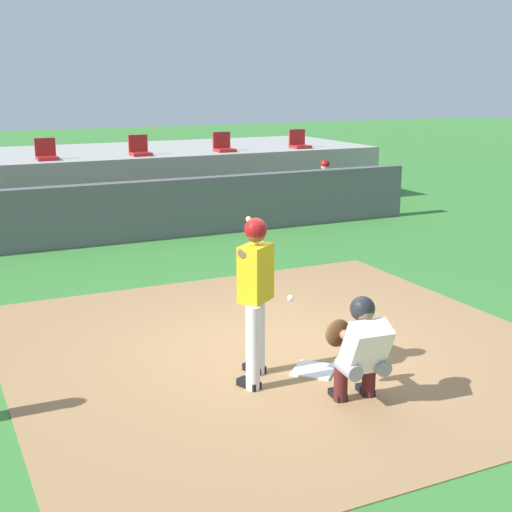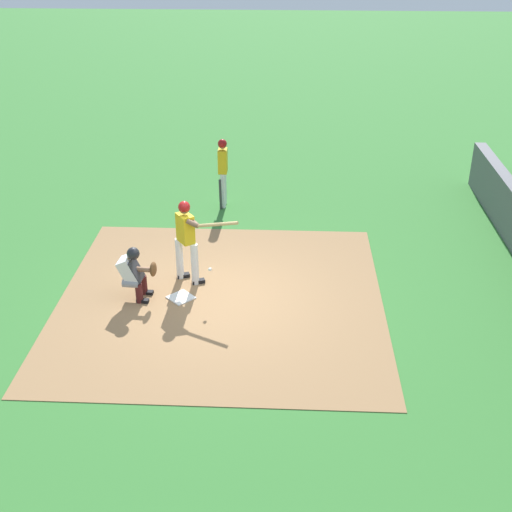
{
  "view_description": "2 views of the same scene",
  "coord_description": "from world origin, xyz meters",
  "px_view_note": "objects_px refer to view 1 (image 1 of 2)",
  "views": [
    {
      "loc": [
        -3.78,
        -7.2,
        3.19
      ],
      "look_at": [
        0.0,
        0.7,
        1.0
      ],
      "focal_mm": 49.98,
      "sensor_mm": 36.0,
      "label": 1
    },
    {
      "loc": [
        11.31,
        1.25,
        7.02
      ],
      "look_at": [
        0.0,
        0.7,
        1.0
      ],
      "focal_mm": 47.02,
      "sensor_mm": 36.0,
      "label": 2
    }
  ],
  "objects_px": {
    "home_plate": "(314,370)",
    "stadium_seat_2": "(46,154)",
    "batter_at_plate": "(256,289)",
    "catcher_crouched": "(360,346)",
    "dugout_player_1": "(327,186)",
    "stadium_seat_5": "(299,143)",
    "stadium_seat_4": "(223,146)",
    "stadium_seat_3": "(140,150)"
  },
  "relations": [
    {
      "from": "dugout_player_1",
      "to": "stadium_seat_2",
      "type": "relative_size",
      "value": 2.71
    },
    {
      "from": "catcher_crouched",
      "to": "stadium_seat_2",
      "type": "xyz_separation_m",
      "value": [
        -1.09,
        11.04,
        0.93
      ]
    },
    {
      "from": "home_plate",
      "to": "stadium_seat_4",
      "type": "height_order",
      "value": "stadium_seat_4"
    },
    {
      "from": "home_plate",
      "to": "dugout_player_1",
      "type": "xyz_separation_m",
      "value": [
        5.08,
        8.14,
        0.65
      ]
    },
    {
      "from": "home_plate",
      "to": "stadium_seat_2",
      "type": "height_order",
      "value": "stadium_seat_2"
    },
    {
      "from": "dugout_player_1",
      "to": "stadium_seat_4",
      "type": "xyz_separation_m",
      "value": [
        -1.83,
        2.03,
        0.86
      ]
    },
    {
      "from": "batter_at_plate",
      "to": "stadium_seat_2",
      "type": "distance_m",
      "value": 10.12
    },
    {
      "from": "stadium_seat_2",
      "to": "stadium_seat_4",
      "type": "xyz_separation_m",
      "value": [
        4.33,
        0.0,
        0.0
      ]
    },
    {
      "from": "catcher_crouched",
      "to": "stadium_seat_3",
      "type": "xyz_separation_m",
      "value": [
        1.07,
        11.04,
        0.93
      ]
    },
    {
      "from": "dugout_player_1",
      "to": "stadium_seat_4",
      "type": "relative_size",
      "value": 2.71
    },
    {
      "from": "catcher_crouched",
      "to": "stadium_seat_5",
      "type": "xyz_separation_m",
      "value": [
        5.41,
        11.04,
        0.93
      ]
    },
    {
      "from": "stadium_seat_2",
      "to": "batter_at_plate",
      "type": "bearing_deg",
      "value": -87.76
    },
    {
      "from": "batter_at_plate",
      "to": "dugout_player_1",
      "type": "bearing_deg",
      "value": 54.46
    },
    {
      "from": "dugout_player_1",
      "to": "stadium_seat_5",
      "type": "bearing_deg",
      "value": 80.49
    },
    {
      "from": "home_plate",
      "to": "stadium_seat_5",
      "type": "distance_m",
      "value": 11.63
    },
    {
      "from": "dugout_player_1",
      "to": "stadium_seat_2",
      "type": "height_order",
      "value": "stadium_seat_2"
    },
    {
      "from": "home_plate",
      "to": "stadium_seat_5",
      "type": "bearing_deg",
      "value": 61.98
    },
    {
      "from": "catcher_crouched",
      "to": "stadium_seat_4",
      "type": "distance_m",
      "value": 11.55
    },
    {
      "from": "catcher_crouched",
      "to": "stadium_seat_2",
      "type": "bearing_deg",
      "value": 95.66
    },
    {
      "from": "dugout_player_1",
      "to": "stadium_seat_3",
      "type": "height_order",
      "value": "stadium_seat_3"
    },
    {
      "from": "home_plate",
      "to": "dugout_player_1",
      "type": "height_order",
      "value": "dugout_player_1"
    },
    {
      "from": "catcher_crouched",
      "to": "dugout_player_1",
      "type": "height_order",
      "value": "dugout_player_1"
    },
    {
      "from": "catcher_crouched",
      "to": "dugout_player_1",
      "type": "bearing_deg",
      "value": 60.65
    },
    {
      "from": "stadium_seat_2",
      "to": "home_plate",
      "type": "bearing_deg",
      "value": -83.92
    },
    {
      "from": "dugout_player_1",
      "to": "stadium_seat_5",
      "type": "height_order",
      "value": "stadium_seat_5"
    },
    {
      "from": "batter_at_plate",
      "to": "catcher_crouched",
      "type": "distance_m",
      "value": 1.25
    },
    {
      "from": "stadium_seat_4",
      "to": "stadium_seat_5",
      "type": "distance_m",
      "value": 2.17
    },
    {
      "from": "stadium_seat_4",
      "to": "catcher_crouched",
      "type": "bearing_deg",
      "value": -106.35
    },
    {
      "from": "stadium_seat_4",
      "to": "stadium_seat_3",
      "type": "bearing_deg",
      "value": 180.0
    },
    {
      "from": "stadium_seat_3",
      "to": "stadium_seat_4",
      "type": "distance_m",
      "value": 2.17
    },
    {
      "from": "home_plate",
      "to": "batter_at_plate",
      "type": "height_order",
      "value": "batter_at_plate"
    },
    {
      "from": "batter_at_plate",
      "to": "dugout_player_1",
      "type": "relative_size",
      "value": 1.39
    },
    {
      "from": "batter_at_plate",
      "to": "stadium_seat_2",
      "type": "relative_size",
      "value": 3.76
    },
    {
      "from": "stadium_seat_5",
      "to": "stadium_seat_4",
      "type": "bearing_deg",
      "value": 180.0
    },
    {
      "from": "stadium_seat_3",
      "to": "dugout_player_1",
      "type": "bearing_deg",
      "value": -27.0
    },
    {
      "from": "catcher_crouched",
      "to": "stadium_seat_5",
      "type": "distance_m",
      "value": 12.33
    },
    {
      "from": "stadium_seat_2",
      "to": "stadium_seat_3",
      "type": "height_order",
      "value": "same"
    },
    {
      "from": "stadium_seat_3",
      "to": "stadium_seat_4",
      "type": "xyz_separation_m",
      "value": [
        2.17,
        0.0,
        0.0
      ]
    },
    {
      "from": "home_plate",
      "to": "stadium_seat_2",
      "type": "xyz_separation_m",
      "value": [
        -1.08,
        10.18,
        1.51
      ]
    },
    {
      "from": "catcher_crouched",
      "to": "batter_at_plate",
      "type": "bearing_deg",
      "value": 126.61
    },
    {
      "from": "catcher_crouched",
      "to": "stadium_seat_4",
      "type": "xyz_separation_m",
      "value": [
        3.24,
        11.04,
        0.93
      ]
    },
    {
      "from": "stadium_seat_4",
      "to": "stadium_seat_2",
      "type": "bearing_deg",
      "value": 180.0
    }
  ]
}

